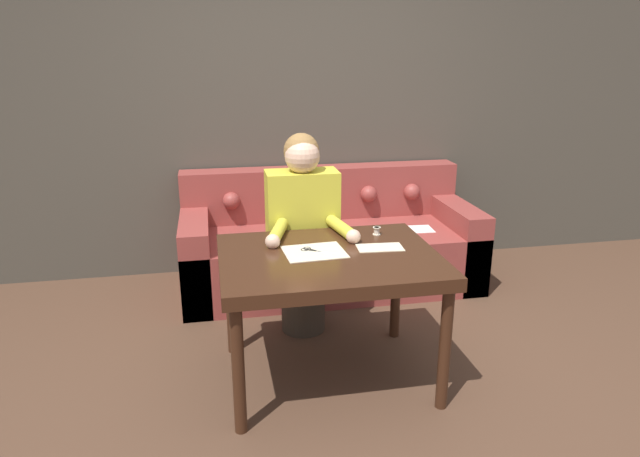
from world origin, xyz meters
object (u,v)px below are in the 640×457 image
object	(u,v)px
person	(303,234)
scissors	(312,250)
dining_table	(329,268)
couch	(328,245)
thread_spool	(377,231)

from	to	relation	value
person	scissors	xyz separation A→B (m)	(-0.03, -0.51, 0.08)
dining_table	couch	size ratio (longest dim) A/B	0.52
couch	scissors	distance (m)	1.36
person	thread_spool	size ratio (longest dim) A/B	28.18
dining_table	scissors	world-z (taller)	scissors
thread_spool	scissors	bearing A→B (deg)	-154.54
couch	person	xyz separation A→B (m)	(-0.32, -0.74, 0.35)
person	thread_spool	bearing A→B (deg)	-39.54
couch	scissors	bearing A→B (deg)	-105.79
couch	dining_table	bearing A→B (deg)	-101.83
dining_table	person	world-z (taller)	person
couch	person	bearing A→B (deg)	-113.32
dining_table	scissors	xyz separation A→B (m)	(-0.08, 0.07, 0.08)
couch	thread_spool	world-z (taller)	couch
person	scissors	distance (m)	0.51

